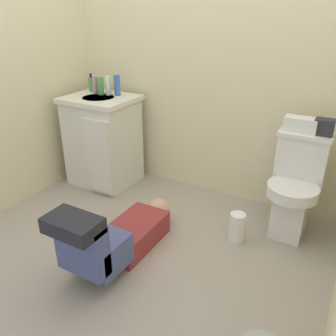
{
  "coord_description": "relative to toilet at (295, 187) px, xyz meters",
  "views": [
    {
      "loc": [
        1.17,
        -1.72,
        1.54
      ],
      "look_at": [
        0.01,
        0.33,
        0.45
      ],
      "focal_mm": 37.39,
      "sensor_mm": 36.0,
      "label": 1
    }
  ],
  "objects": [
    {
      "name": "ground_plane",
      "position": [
        -0.87,
        -0.66,
        -0.39
      ],
      "size": [
        2.99,
        2.91,
        0.04
      ],
      "primitive_type": "cube",
      "color": "#9E927F"
    },
    {
      "name": "bottle_pink",
      "position": [
        -1.83,
        0.05,
        0.53
      ],
      "size": [
        0.04,
        0.04,
        0.16
      ],
      "primitive_type": "cylinder",
      "color": "pink",
      "rests_on": "vanity_cabinet"
    },
    {
      "name": "bottle_blue",
      "position": [
        -1.62,
        0.09,
        0.54
      ],
      "size": [
        0.05,
        0.05,
        0.18
      ],
      "primitive_type": "cylinder",
      "color": "#3865B3",
      "rests_on": "vanity_cabinet"
    },
    {
      "name": "bottle_white",
      "position": [
        -1.7,
        0.07,
        0.53
      ],
      "size": [
        0.05,
        0.05,
        0.16
      ],
      "primitive_type": "cylinder",
      "color": "white",
      "rests_on": "vanity_cabinet"
    },
    {
      "name": "toilet",
      "position": [
        0.0,
        0.0,
        0.0
      ],
      "size": [
        0.36,
        0.46,
        0.75
      ],
      "color": "white",
      "rests_on": "ground_plane"
    },
    {
      "name": "wall_back",
      "position": [
        -0.87,
        0.34,
        0.83
      ],
      "size": [
        2.65,
        0.08,
        2.4
      ],
      "primitive_type": "cube",
      "color": "beige",
      "rests_on": "ground_plane"
    },
    {
      "name": "paper_towel_roll",
      "position": [
        -0.3,
        -0.32,
        -0.26
      ],
      "size": [
        0.11,
        0.11,
        0.22
      ],
      "primitive_type": "cylinder",
      "color": "white",
      "rests_on": "ground_plane"
    },
    {
      "name": "person_plumber",
      "position": [
        -0.92,
        -0.9,
        -0.19
      ],
      "size": [
        0.38,
        1.06,
        0.52
      ],
      "color": "maroon",
      "rests_on": "ground_plane"
    },
    {
      "name": "bottle_green",
      "position": [
        -1.77,
        0.05,
        0.53
      ],
      "size": [
        0.06,
        0.06,
        0.16
      ],
      "primitive_type": "cylinder",
      "color": "#539C4D",
      "rests_on": "vanity_cabinet"
    },
    {
      "name": "toiletry_bag",
      "position": [
        0.1,
        0.09,
        0.44
      ],
      "size": [
        0.12,
        0.09,
        0.11
      ],
      "primitive_type": "cube",
      "color": "#26262D",
      "rests_on": "toilet"
    },
    {
      "name": "vanity_cabinet",
      "position": [
        -1.72,
        -0.03,
        0.05
      ],
      "size": [
        0.6,
        0.53,
        0.82
      ],
      "color": "silver",
      "rests_on": "ground_plane"
    },
    {
      "name": "tissue_box",
      "position": [
        -0.05,
        0.09,
        0.43
      ],
      "size": [
        0.22,
        0.11,
        0.1
      ],
      "primitive_type": "cube",
      "color": "silver",
      "rests_on": "toilet"
    },
    {
      "name": "soap_dispenser",
      "position": [
        -1.91,
        0.1,
        0.52
      ],
      "size": [
        0.06,
        0.06,
        0.17
      ],
      "color": "#479F59",
      "rests_on": "vanity_cabinet"
    },
    {
      "name": "faucet",
      "position": [
        -1.72,
        0.12,
        0.5
      ],
      "size": [
        0.02,
        0.02,
        0.1
      ],
      "primitive_type": "cylinder",
      "color": "silver",
      "rests_on": "vanity_cabinet"
    }
  ]
}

